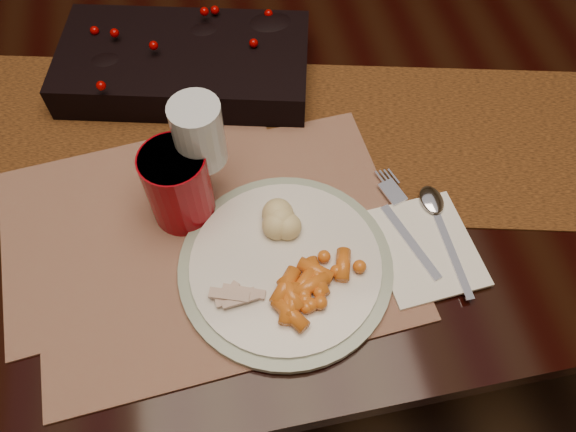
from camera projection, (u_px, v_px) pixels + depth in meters
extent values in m
plane|color=black|center=(275.00, 291.00, 1.54)|extent=(5.00, 5.00, 0.00)
cube|color=black|center=(271.00, 220.00, 1.22)|extent=(1.80, 1.00, 0.75)
cube|color=#3F290F|center=(241.00, 134.00, 0.86)|extent=(1.53, 0.65, 0.00)
cube|color=#9A6849|center=(222.00, 244.00, 0.76)|extent=(0.51, 0.39, 0.00)
cube|color=brown|center=(151.00, 223.00, 0.78)|extent=(0.42, 0.33, 0.00)
cylinder|color=silver|center=(285.00, 266.00, 0.73)|extent=(0.31, 0.31, 0.02)
cube|color=white|center=(424.00, 248.00, 0.75)|extent=(0.14, 0.16, 0.01)
cylinder|color=#850209|center=(179.00, 186.00, 0.73)|extent=(0.09, 0.09, 0.12)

